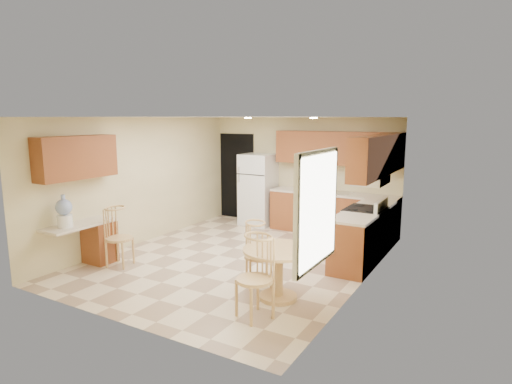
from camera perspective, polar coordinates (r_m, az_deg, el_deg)
The scene contains 30 objects.
floor at distance 7.73m, azimuth -2.47°, elevation -8.91°, with size 5.50×5.50×0.00m, color beige.
ceiling at distance 7.32m, azimuth -2.61°, elevation 9.95°, with size 4.50×5.50×0.02m, color white.
wall_back at distance 9.83m, azimuth 6.12°, elevation 2.58°, with size 4.50×0.02×2.50m, color beige.
wall_front at distance 5.36m, azimuth -18.57°, elevation -4.02°, with size 4.50×0.02×2.50m, color beige.
wall_left at distance 8.83m, azimuth -14.96°, elevation 1.47°, with size 0.02×5.50×2.50m, color beige.
wall_right at distance 6.51m, azimuth 14.40°, elevation -1.41°, with size 0.02×5.50×2.50m, color beige.
doorway at distance 10.66m, azimuth -2.56°, elevation 2.12°, with size 0.90×0.02×2.10m, color black.
base_cab_back at distance 9.38m, azimuth 10.18°, elevation -2.93°, with size 2.75×0.60×0.87m, color brown.
counter_back at distance 9.29m, azimuth 10.26°, elevation -0.19°, with size 2.75×0.63×0.04m, color beige.
base_cab_right_a at distance 8.52m, azimuth 15.63°, elevation -4.45°, with size 0.60×0.59×0.87m, color brown.
counter_right_a at distance 8.42m, azimuth 15.77°, elevation -1.45°, with size 0.63×0.59×0.04m, color beige.
base_cab_right_b at distance 7.16m, azimuth 12.67°, elevation -7.04°, with size 0.60×0.80×0.87m, color brown.
counter_right_b at distance 7.05m, azimuth 12.81°, elevation -3.49°, with size 0.63×0.80×0.04m, color beige.
upper_cab_back at distance 9.30m, azimuth 10.73°, elevation 5.77°, with size 2.75×0.33×0.70m, color brown.
upper_cab_right at distance 7.63m, azimuth 15.88°, elevation 4.70°, with size 0.33×2.42×0.70m, color brown.
upper_cab_left at distance 7.59m, azimuth -22.82°, elevation 4.27°, with size 0.33×1.40×0.70m, color brown.
sink at distance 9.29m, azimuth 10.12°, elevation -0.05°, with size 0.78×0.44×0.01m, color silver.
range_hood at distance 7.67m, azimuth 15.06°, elevation 1.53°, with size 0.50×0.76×0.14m, color silver.
desk_pedestal at distance 7.96m, azimuth -20.12°, elevation -6.26°, with size 0.48×0.42×0.72m, color brown.
desk_top at distance 7.63m, azimuth -22.47°, elevation -4.06°, with size 0.50×1.20×0.04m, color beige.
window at distance 4.75m, azimuth 8.19°, elevation -2.26°, with size 0.06×1.12×1.30m.
can_light_a at distance 8.60m, azimuth -1.09°, elevation 9.85°, with size 0.14×0.14×0.02m, color white.
can_light_b at distance 7.97m, azimuth 7.69°, elevation 9.76°, with size 0.14×0.14×0.02m, color white.
refrigerator at distance 10.00m, azimuth 0.28°, elevation 0.34°, with size 0.73×0.71×1.66m.
stove at distance 7.88m, azimuth 14.22°, elevation -5.28°, with size 0.65×0.76×1.09m.
dining_table at distance 5.97m, azimuth 3.00°, elevation -9.85°, with size 0.98×0.98×0.73m.
chair_table_a at distance 6.27m, azimuth -0.07°, elevation -7.68°, with size 0.43×0.54×0.98m.
chair_table_b at distance 5.30m, azimuth -0.74°, elevation -10.55°, with size 0.46×0.52×1.05m.
chair_desk at distance 7.52m, azimuth -18.36°, elevation -5.10°, with size 0.44×0.57×1.00m.
water_crock at distance 7.43m, azimuth -24.21°, elevation -2.52°, with size 0.25×0.25×0.53m.
Camera 1 is at (3.94, -6.17, 2.49)m, focal length 30.00 mm.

